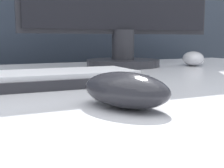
% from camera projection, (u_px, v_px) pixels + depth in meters
% --- Properties ---
extents(computer_mouse_near, '(0.10, 0.13, 0.04)m').
position_uv_depth(computer_mouse_near, '(125.00, 90.00, 0.36)').
color(computer_mouse_near, '#232328').
rests_on(computer_mouse_near, desk).
extents(keyboard, '(0.44, 0.14, 0.02)m').
position_uv_depth(keyboard, '(14.00, 80.00, 0.51)').
color(keyboard, '#28282D').
rests_on(keyboard, desk).
extents(computer_mouse_far, '(0.11, 0.12, 0.04)m').
position_uv_depth(computer_mouse_far, '(193.00, 58.00, 0.93)').
color(computer_mouse_far, silver).
rests_on(computer_mouse_far, desk).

